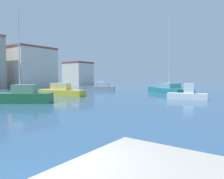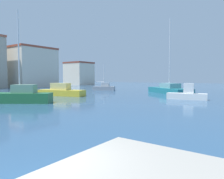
{
  "view_description": "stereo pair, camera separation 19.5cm",
  "coord_description": "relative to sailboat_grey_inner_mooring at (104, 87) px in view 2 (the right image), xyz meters",
  "views": [
    {
      "loc": [
        -2.06,
        -3.42,
        2.56
      ],
      "look_at": [
        22.24,
        14.13,
        0.82
      ],
      "focal_mm": 33.67,
      "sensor_mm": 36.0,
      "label": 1
    },
    {
      "loc": [
        -1.94,
        -3.58,
        2.56
      ],
      "look_at": [
        22.24,
        14.13,
        0.82
      ],
      "focal_mm": 33.67,
      "sensor_mm": 36.0,
      "label": 2
    }
  ],
  "objects": [
    {
      "name": "water",
      "position": [
        -15.84,
        -2.38,
        -0.55
      ],
      "size": [
        160.0,
        160.0,
        0.0
      ],
      "primitive_type": "plane",
      "color": "#2D5175",
      "rests_on": "ground"
    },
    {
      "name": "sailboat_grey_inner_mooring",
      "position": [
        0.0,
        0.0,
        0.0
      ],
      "size": [
        3.05,
        4.51,
        5.27
      ],
      "color": "gray",
      "rests_on": "water"
    },
    {
      "name": "motorboat_yellow_center_channel",
      "position": [
        -13.48,
        -3.1,
        0.07
      ],
      "size": [
        3.66,
        6.88,
        1.77
      ],
      "color": "gold",
      "rests_on": "water"
    },
    {
      "name": "sailboat_green_distant_north",
      "position": [
        -21.29,
        -6.15,
        0.15
      ],
      "size": [
        5.02,
        6.08,
        9.18
      ],
      "color": "#28703D",
      "rests_on": "water"
    },
    {
      "name": "motorboat_white_near_pier",
      "position": [
        -8.13,
        -18.69,
        0.01
      ],
      "size": [
        2.13,
        4.55,
        1.87
      ],
      "color": "white",
      "rests_on": "water"
    },
    {
      "name": "sailboat_teal_behind_lamppost",
      "position": [
        -0.05,
        -13.44,
        0.06
      ],
      "size": [
        7.71,
        8.93,
        11.97
      ],
      "color": "#1E707A",
      "rests_on": "water"
    },
    {
      "name": "warehouse_block",
      "position": [
        0.07,
        23.93,
        4.73
      ],
      "size": [
        11.09,
        7.3,
        10.53
      ],
      "color": "beige",
      "rests_on": "ground"
    },
    {
      "name": "waterfront_apartments",
      "position": [
        18.39,
        25.51,
        3.32
      ],
      "size": [
        7.45,
        7.98,
        7.71
      ],
      "color": "beige",
      "rests_on": "ground"
    }
  ]
}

